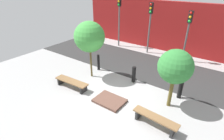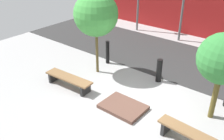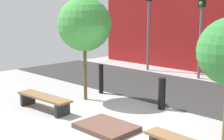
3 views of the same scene
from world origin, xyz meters
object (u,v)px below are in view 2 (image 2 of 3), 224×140
Objects in this scene: planter_bed at (123,107)px; bollard_left at (159,71)px; bench_left at (69,80)px; bollard_far_left at (108,52)px; tree_behind_right_bench at (223,59)px; bench_right at (191,136)px; tree_behind_left_bench at (96,14)px.

planter_bed is 2.34m from bollard_left.
planter_bed is (2.39, 0.20, -0.26)m from bench_left.
bench_left is 1.93× the size of bollard_far_left.
tree_behind_right_bench reaches higher than bollard_left.
bollard_left is (-2.39, 0.91, -1.53)m from tree_behind_right_bench.
bench_left is 1.07× the size of bench_right.
tree_behind_right_bench is 5.28m from bollard_far_left.
bench_left is 0.73× the size of tree_behind_right_bench.
tree_behind_right_bench is at bearing 14.91° from bench_left.
bench_left is 2.41m from planter_bed.
bench_right is 0.57× the size of tree_behind_left_bench.
tree_behind_left_bench is at bearing 149.71° from planter_bed.
bench_left is 4.79m from bench_right.
bollard_left is (2.39, 2.50, 0.15)m from bench_left.
bollard_left reaches higher than planter_bed.
bench_left is at bearing -161.54° from tree_behind_right_bench.
bollard_far_left reaches higher than bollard_left.
planter_bed is at bearing -149.71° from tree_behind_right_bench.
bollard_far_left is at bearing 169.71° from tree_behind_right_bench.
bollard_far_left is at bearing 156.91° from bench_right.
planter_bed is 1.36× the size of bollard_far_left.
planter_bed is 1.51× the size of bollard_left.
bollard_left is at bearing 90.00° from planter_bed.
tree_behind_right_bench reaches higher than bench_left.
tree_behind_left_bench is 1.20× the size of tree_behind_right_bench.
tree_behind_left_bench is at bearing 86.45° from bench_left.
bollard_far_left is (-2.60, 2.30, 0.46)m from planter_bed.
bench_right is at bearing -3.55° from bench_left.
bollard_far_left is 1.12× the size of bollard_left.
bench_left is 5.32m from tree_behind_right_bench.
tree_behind_right_bench reaches higher than bollard_far_left.
tree_behind_left_bench is 2.14m from bollard_far_left.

